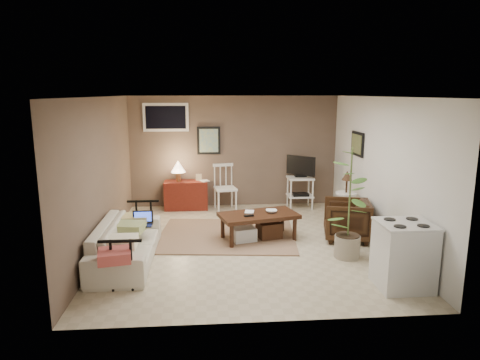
{
  "coord_description": "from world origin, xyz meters",
  "views": [
    {
      "loc": [
        -0.59,
        -6.74,
        2.46
      ],
      "look_at": [
        -0.04,
        0.35,
        1.01
      ],
      "focal_mm": 32.0,
      "sensor_mm": 36.0,
      "label": 1
    }
  ],
  "objects": [
    {
      "name": "stove",
      "position": [
        1.89,
        -1.77,
        0.43
      ],
      "size": [
        0.67,
        0.62,
        0.87
      ],
      "color": "silver",
      "rests_on": "floor"
    },
    {
      "name": "sofa_pillows",
      "position": [
        -1.75,
        -0.86,
        0.49
      ],
      "size": [
        0.39,
        1.93,
        0.14
      ],
      "primitive_type": null,
      "color": "#F6EFCC",
      "rests_on": "sofa"
    },
    {
      "name": "coffee_table",
      "position": [
        0.25,
        0.16,
        0.27
      ],
      "size": [
        1.42,
        0.97,
        0.49
      ],
      "color": "#38180F",
      "rests_on": "floor"
    },
    {
      "name": "window",
      "position": [
        -1.45,
        2.48,
        1.95
      ],
      "size": [
        0.96,
        0.03,
        0.6
      ],
      "primitive_type": "cube",
      "color": "white"
    },
    {
      "name": "tv_stand",
      "position": [
        1.4,
        2.13,
        0.6
      ],
      "size": [
        0.54,
        0.51,
        1.14
      ],
      "color": "white",
      "rests_on": "floor"
    },
    {
      "name": "armchair",
      "position": [
        1.76,
        0.07,
        0.38
      ],
      "size": [
        0.83,
        0.87,
        0.75
      ],
      "primitive_type": "imported",
      "rotation": [
        0.0,
        0.0,
        -1.8
      ],
      "color": "black",
      "rests_on": "floor"
    },
    {
      "name": "book_console",
      "position": [
        -0.73,
        2.17,
        0.72
      ],
      "size": [
        0.16,
        0.08,
        0.23
      ],
      "primitive_type": "imported",
      "rotation": [
        0.0,
        0.0,
        0.36
      ],
      "color": "#38180F",
      "rests_on": "red_console"
    },
    {
      "name": "sofa_end_rails",
      "position": [
        -1.68,
        -0.63,
        0.34
      ],
      "size": [
        0.55,
        2.03,
        0.68
      ],
      "primitive_type": null,
      "color": "black",
      "rests_on": "floor"
    },
    {
      "name": "laptop",
      "position": [
        -1.61,
        -0.28,
        0.51
      ],
      "size": [
        0.31,
        0.23,
        0.21
      ],
      "color": "black",
      "rests_on": "sofa"
    },
    {
      "name": "side_table",
      "position": [
        2.0,
        0.87,
        0.64
      ],
      "size": [
        0.39,
        0.39,
        1.04
      ],
      "color": "white",
      "rests_on": "floor"
    },
    {
      "name": "red_console",
      "position": [
        -1.07,
        2.24,
        0.37
      ],
      "size": [
        0.92,
        0.41,
        1.06
      ],
      "color": "maroon",
      "rests_on": "floor"
    },
    {
      "name": "book_table",
      "position": [
        0.04,
        0.27,
        0.57
      ],
      "size": [
        0.15,
        0.04,
        0.21
      ],
      "primitive_type": "imported",
      "rotation": [
        0.0,
        0.0,
        -0.18
      ],
      "color": "#38180F",
      "rests_on": "coffee_table"
    },
    {
      "name": "floor",
      "position": [
        0.0,
        0.0,
        0.0
      ],
      "size": [
        5.0,
        5.0,
        0.0
      ],
      "primitive_type": "plane",
      "color": "#C1B293",
      "rests_on": "ground"
    },
    {
      "name": "bowl",
      "position": [
        0.49,
        0.21,
        0.56
      ],
      "size": [
        0.2,
        0.06,
        0.19
      ],
      "primitive_type": "imported",
      "rotation": [
        0.0,
        0.0,
        -0.07
      ],
      "color": "#38180F",
      "rests_on": "coffee_table"
    },
    {
      "name": "sofa",
      "position": [
        -1.8,
        -0.63,
        0.4
      ],
      "size": [
        0.59,
        2.03,
        0.79
      ],
      "primitive_type": "imported",
      "rotation": [
        0.0,
        0.0,
        1.57
      ],
      "color": "beige",
      "rests_on": "floor"
    },
    {
      "name": "art_right",
      "position": [
        2.23,
        1.05,
        1.52
      ],
      "size": [
        0.03,
        0.6,
        0.45
      ],
      "primitive_type": "cube",
      "color": "black"
    },
    {
      "name": "spindle_chair",
      "position": [
        -0.22,
        2.14,
        0.46
      ],
      "size": [
        0.51,
        0.51,
        0.97
      ],
      "color": "white",
      "rests_on": "floor"
    },
    {
      "name": "rug",
      "position": [
        -0.27,
        0.4,
        0.01
      ],
      "size": [
        2.52,
        2.1,
        0.02
      ],
      "primitive_type": "cube",
      "rotation": [
        0.0,
        0.0,
        -0.1
      ],
      "color": "#997459",
      "rests_on": "floor"
    },
    {
      "name": "art_back",
      "position": [
        -0.55,
        2.48,
        1.45
      ],
      "size": [
        0.5,
        0.03,
        0.6
      ],
      "primitive_type": "cube",
      "color": "black"
    },
    {
      "name": "potted_plant",
      "position": [
        1.51,
        -0.73,
        0.91
      ],
      "size": [
        0.43,
        0.43,
        1.71
      ],
      "color": "gray",
      "rests_on": "floor"
    }
  ]
}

